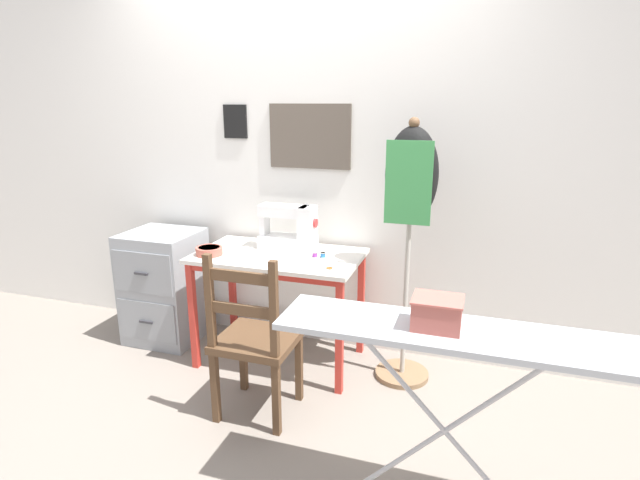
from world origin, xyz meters
The scene contains 13 objects.
ground_plane centered at (0.00, 0.00, 0.00)m, with size 14.00×14.00×0.00m, color gray.
wall_back centered at (0.00, 0.66, 1.28)m, with size 10.00×0.07×2.55m.
sewing_table centered at (0.00, 0.28, 0.62)m, with size 1.01×0.59×0.71m.
sewing_machine centered at (0.03, 0.42, 0.84)m, with size 0.37×0.17×0.30m.
fabric_bowl centered at (-0.39, 0.15, 0.74)m, with size 0.16×0.16×0.05m.
scissors centered at (0.40, 0.16, 0.72)m, with size 0.11×0.14×0.01m.
thread_spool_near_machine centered at (0.23, 0.30, 0.73)m, with size 0.04×0.04×0.03m.
thread_spool_mid_table centered at (0.28, 0.31, 0.73)m, with size 0.04×0.04×0.03m.
wooden_chair centered at (0.10, -0.28, 0.43)m, with size 0.40×0.38×0.91m.
filing_cabinet centered at (-0.88, 0.34, 0.38)m, with size 0.47×0.46×0.76m.
dress_form centered at (0.78, 0.32, 1.11)m, with size 0.32×0.32×1.53m.
ironing_board centered at (1.09, -0.69, 0.77)m, with size 1.27×0.31×0.83m.
storage_box centered at (1.03, -0.69, 0.88)m, with size 0.18×0.15×0.11m.
Camera 1 is at (1.14, -2.40, 1.61)m, focal length 28.00 mm.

